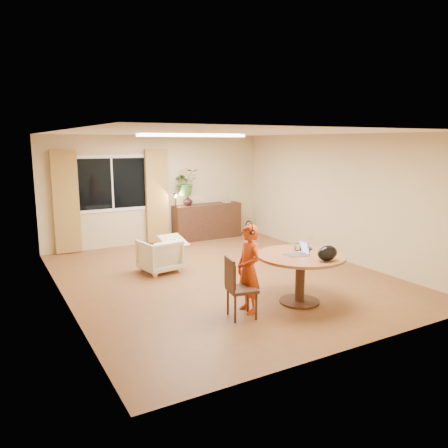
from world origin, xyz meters
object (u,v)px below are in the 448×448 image
object	(u,v)px
armchair	(159,255)
dining_chair	(242,288)
dining_table	(300,265)
sideboard	(207,221)
child	(249,269)

from	to	relation	value
armchair	dining_chair	bearing A→B (deg)	85.33
dining_table	sideboard	xyz separation A→B (m)	(0.82, 4.74, -0.16)
dining_table	child	bearing A→B (deg)	175.10
dining_chair	sideboard	world-z (taller)	sideboard
dining_chair	child	distance (m)	0.31
sideboard	armchair	bearing A→B (deg)	-134.61
dining_table	child	size ratio (longest dim) A/B	1.04
dining_table	dining_chair	distance (m)	1.09
dining_chair	child	size ratio (longest dim) A/B	0.68
dining_table	armchair	distance (m)	2.92
dining_table	armchair	size ratio (longest dim) A/B	1.92
dining_table	dining_chair	bearing A→B (deg)	-177.14
child	sideboard	xyz separation A→B (m)	(1.71, 4.67, -0.20)
dining_chair	child	bearing A→B (deg)	44.95
dining_table	armchair	bearing A→B (deg)	116.33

